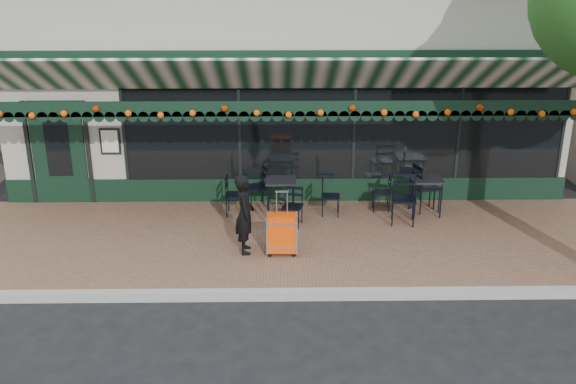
{
  "coord_description": "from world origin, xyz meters",
  "views": [
    {
      "loc": [
        -0.19,
        -8.44,
        4.65
      ],
      "look_at": [
        -0.02,
        1.6,
        1.17
      ],
      "focal_mm": 38.0,
      "sensor_mm": 36.0,
      "label": 1
    }
  ],
  "objects_px": {
    "chair_a_front": "(404,200)",
    "chair_b_left": "(257,187)",
    "cafe_table_b": "(281,183)",
    "chair_b_right": "(331,197)",
    "chair_a_right": "(426,187)",
    "cafe_table_a": "(426,182)",
    "chair_b_front": "(292,207)",
    "chair_solo": "(236,195)",
    "woman": "(245,214)",
    "suitcase": "(282,234)",
    "chair_a_left": "(381,193)"
  },
  "relations": [
    {
      "from": "suitcase",
      "to": "cafe_table_a",
      "type": "distance_m",
      "value": 3.51
    },
    {
      "from": "cafe_table_a",
      "to": "chair_b_front",
      "type": "distance_m",
      "value": 2.79
    },
    {
      "from": "chair_a_right",
      "to": "chair_b_left",
      "type": "xyz_separation_m",
      "value": [
        -3.49,
        0.25,
        -0.06
      ]
    },
    {
      "from": "cafe_table_b",
      "to": "chair_a_right",
      "type": "distance_m",
      "value": 3.0
    },
    {
      "from": "suitcase",
      "to": "chair_b_right",
      "type": "relative_size",
      "value": 1.51
    },
    {
      "from": "suitcase",
      "to": "chair_b_front",
      "type": "relative_size",
      "value": 1.53
    },
    {
      "from": "chair_b_right",
      "to": "cafe_table_a",
      "type": "bearing_deg",
      "value": -85.41
    },
    {
      "from": "chair_a_left",
      "to": "chair_a_front",
      "type": "relative_size",
      "value": 0.77
    },
    {
      "from": "cafe_table_b",
      "to": "chair_b_left",
      "type": "bearing_deg",
      "value": 137.66
    },
    {
      "from": "cafe_table_a",
      "to": "cafe_table_b",
      "type": "height_order",
      "value": "cafe_table_a"
    },
    {
      "from": "woman",
      "to": "chair_b_left",
      "type": "distance_m",
      "value": 2.25
    },
    {
      "from": "chair_a_left",
      "to": "chair_a_right",
      "type": "bearing_deg",
      "value": 92.11
    },
    {
      "from": "suitcase",
      "to": "chair_b_right",
      "type": "bearing_deg",
      "value": 63.49
    },
    {
      "from": "chair_a_right",
      "to": "chair_solo",
      "type": "distance_m",
      "value": 3.91
    },
    {
      "from": "chair_a_front",
      "to": "chair_b_left",
      "type": "distance_m",
      "value": 3.04
    },
    {
      "from": "woman",
      "to": "suitcase",
      "type": "height_order",
      "value": "woman"
    },
    {
      "from": "woman",
      "to": "chair_b_right",
      "type": "xyz_separation_m",
      "value": [
        1.64,
        1.76,
        -0.32
      ]
    },
    {
      "from": "chair_a_left",
      "to": "chair_b_left",
      "type": "distance_m",
      "value": 2.58
    },
    {
      "from": "chair_a_front",
      "to": "chair_solo",
      "type": "bearing_deg",
      "value": -178.96
    },
    {
      "from": "suitcase",
      "to": "chair_a_right",
      "type": "relative_size",
      "value": 1.16
    },
    {
      "from": "chair_a_left",
      "to": "chair_solo",
      "type": "bearing_deg",
      "value": -81.91
    },
    {
      "from": "chair_a_left",
      "to": "chair_b_front",
      "type": "bearing_deg",
      "value": -62.31
    },
    {
      "from": "woman",
      "to": "chair_a_right",
      "type": "relative_size",
      "value": 1.41
    },
    {
      "from": "chair_b_right",
      "to": "chair_solo",
      "type": "distance_m",
      "value": 1.92
    },
    {
      "from": "chair_a_left",
      "to": "chair_a_front",
      "type": "distance_m",
      "value": 0.81
    },
    {
      "from": "cafe_table_a",
      "to": "chair_b_left",
      "type": "bearing_deg",
      "value": 172.67
    },
    {
      "from": "chair_solo",
      "to": "chair_b_left",
      "type": "bearing_deg",
      "value": -42.63
    },
    {
      "from": "cafe_table_b",
      "to": "chair_a_right",
      "type": "height_order",
      "value": "chair_a_right"
    },
    {
      "from": "chair_b_right",
      "to": "chair_solo",
      "type": "relative_size",
      "value": 0.94
    },
    {
      "from": "chair_a_front",
      "to": "chair_b_right",
      "type": "xyz_separation_m",
      "value": [
        -1.38,
        0.49,
        -0.11
      ]
    },
    {
      "from": "cafe_table_a",
      "to": "chair_solo",
      "type": "relative_size",
      "value": 0.93
    },
    {
      "from": "cafe_table_b",
      "to": "chair_a_left",
      "type": "distance_m",
      "value": 2.11
    },
    {
      "from": "chair_a_left",
      "to": "chair_a_front",
      "type": "height_order",
      "value": "chair_a_front"
    },
    {
      "from": "chair_a_front",
      "to": "chair_b_left",
      "type": "relative_size",
      "value": 1.13
    },
    {
      "from": "chair_solo",
      "to": "chair_a_front",
      "type": "bearing_deg",
      "value": -96.97
    },
    {
      "from": "suitcase",
      "to": "chair_b_left",
      "type": "distance_m",
      "value": 2.41
    },
    {
      "from": "cafe_table_a",
      "to": "chair_b_front",
      "type": "xyz_separation_m",
      "value": [
        -2.71,
        -0.58,
        -0.31
      ]
    },
    {
      "from": "chair_b_left",
      "to": "chair_a_front",
      "type": "bearing_deg",
      "value": 53.76
    },
    {
      "from": "suitcase",
      "to": "chair_a_left",
      "type": "distance_m",
      "value": 2.98
    },
    {
      "from": "chair_solo",
      "to": "woman",
      "type": "bearing_deg",
      "value": -168.82
    },
    {
      "from": "chair_a_left",
      "to": "cafe_table_a",
      "type": "bearing_deg",
      "value": 79.59
    },
    {
      "from": "cafe_table_a",
      "to": "chair_a_right",
      "type": "relative_size",
      "value": 0.76
    },
    {
      "from": "cafe_table_a",
      "to": "chair_b_left",
      "type": "height_order",
      "value": "chair_b_left"
    },
    {
      "from": "woman",
      "to": "chair_solo",
      "type": "distance_m",
      "value": 1.86
    },
    {
      "from": "chair_a_front",
      "to": "chair_solo",
      "type": "height_order",
      "value": "chair_a_front"
    },
    {
      "from": "cafe_table_b",
      "to": "chair_b_left",
      "type": "height_order",
      "value": "chair_b_left"
    },
    {
      "from": "chair_a_left",
      "to": "chair_a_right",
      "type": "distance_m",
      "value": 0.92
    },
    {
      "from": "chair_solo",
      "to": "cafe_table_a",
      "type": "bearing_deg",
      "value": -88.05
    },
    {
      "from": "cafe_table_a",
      "to": "chair_b_front",
      "type": "relative_size",
      "value": 1.01
    },
    {
      "from": "cafe_table_b",
      "to": "chair_a_right",
      "type": "xyz_separation_m",
      "value": [
        2.99,
        0.2,
        -0.17
      ]
    }
  ]
}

